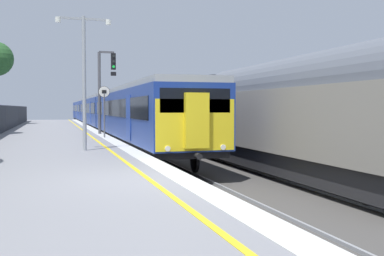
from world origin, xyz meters
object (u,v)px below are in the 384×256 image
commuter_train_at_platform (101,111)px  platform_lamp_mid (84,70)px  signal_gantry (104,82)px  speed_limit_sign (104,105)px  freight_train_adjacent_track (220,112)px

commuter_train_at_platform → platform_lamp_mid: 27.82m
commuter_train_at_platform → signal_gantry: signal_gantry is taller
signal_gantry → speed_limit_sign: bearing=-95.9°
freight_train_adjacent_track → platform_lamp_mid: bearing=-144.1°
commuter_train_at_platform → speed_limit_sign: (-1.85, -20.32, 0.48)m
freight_train_adjacent_track → platform_lamp_mid: platform_lamp_mid is taller
platform_lamp_mid → commuter_train_at_platform: bearing=83.1°
signal_gantry → platform_lamp_mid: size_ratio=1.02×
signal_gantry → speed_limit_sign: (-0.37, -3.61, -1.39)m
platform_lamp_mid → speed_limit_sign: bearing=78.4°
freight_train_adjacent_track → platform_lamp_mid: size_ratio=6.00×
commuter_train_at_platform → platform_lamp_mid: (-3.34, -27.56, 1.69)m
commuter_train_at_platform → freight_train_adjacent_track: 22.61m
signal_gantry → freight_train_adjacent_track: bearing=-45.3°
speed_limit_sign → platform_lamp_mid: bearing=-101.6°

